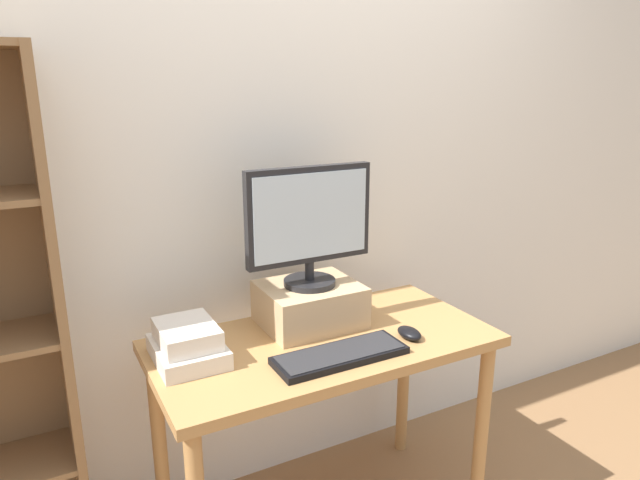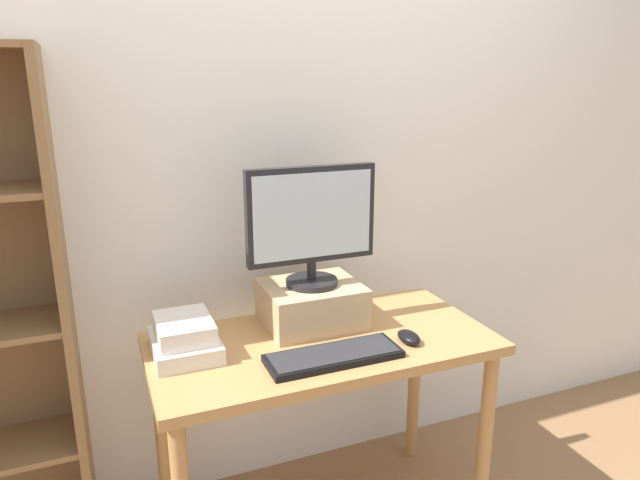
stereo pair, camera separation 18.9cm
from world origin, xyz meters
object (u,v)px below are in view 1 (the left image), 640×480
(computer_mouse, at_px, (409,333))
(book_stack, at_px, (188,344))
(keyboard, at_px, (340,355))
(riser_box, at_px, (310,304))
(computer_monitor, at_px, (309,222))
(desk, at_px, (324,367))

(computer_mouse, relative_size, book_stack, 0.39)
(keyboard, height_order, computer_mouse, computer_mouse)
(riser_box, xyz_separation_m, computer_monitor, (-0.00, -0.00, 0.30))
(riser_box, height_order, book_stack, riser_box)
(riser_box, distance_m, computer_mouse, 0.36)
(desk, xyz_separation_m, book_stack, (-0.45, 0.07, 0.16))
(computer_monitor, relative_size, keyboard, 1.07)
(book_stack, bearing_deg, computer_monitor, 7.65)
(desk, height_order, computer_monitor, computer_monitor)
(computer_monitor, relative_size, book_stack, 1.73)
(riser_box, xyz_separation_m, keyboard, (-0.04, -0.28, -0.06))
(desk, xyz_separation_m, computer_mouse, (0.26, -0.13, 0.12))
(desk, xyz_separation_m, keyboard, (-0.02, -0.15, 0.12))
(keyboard, bearing_deg, computer_monitor, 82.54)
(desk, xyz_separation_m, computer_monitor, (0.01, 0.13, 0.48))
(desk, bearing_deg, keyboard, -98.60)
(riser_box, xyz_separation_m, book_stack, (-0.46, -0.06, -0.02))
(desk, relative_size, book_stack, 4.35)
(keyboard, bearing_deg, computer_mouse, 3.57)
(riser_box, distance_m, computer_monitor, 0.30)
(desk, distance_m, keyboard, 0.19)
(computer_mouse, height_order, book_stack, book_stack)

